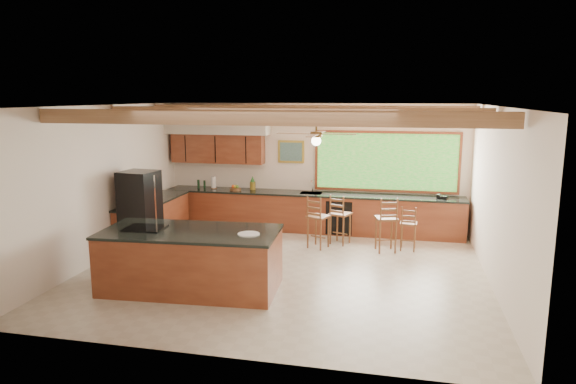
# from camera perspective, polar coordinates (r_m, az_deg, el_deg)

# --- Properties ---
(ground) EXTENTS (7.20, 7.20, 0.00)m
(ground) POSITION_cam_1_polar(r_m,az_deg,el_deg) (9.55, -0.48, -8.75)
(ground) COLOR beige
(ground) RESTS_ON ground
(room_shell) EXTENTS (7.27, 6.54, 3.02)m
(room_shell) POSITION_cam_1_polar(r_m,az_deg,el_deg) (9.73, -0.61, 4.99)
(room_shell) COLOR white
(room_shell) RESTS_ON ground
(counter_run) EXTENTS (7.12, 3.10, 1.25)m
(counter_run) POSITION_cam_1_polar(r_m,az_deg,el_deg) (11.96, -1.62, -2.44)
(counter_run) COLOR brown
(counter_run) RESTS_ON ground
(island) EXTENTS (2.97, 1.53, 1.03)m
(island) POSITION_cam_1_polar(r_m,az_deg,el_deg) (8.70, -10.72, -7.40)
(island) COLOR brown
(island) RESTS_ON ground
(refrigerator) EXTENTS (0.73, 0.71, 1.70)m
(refrigerator) POSITION_cam_1_polar(r_m,az_deg,el_deg) (10.74, -16.08, -2.26)
(refrigerator) COLOR black
(refrigerator) RESTS_ON ground
(bar_stool_a) EXTENTS (0.52, 0.53, 1.12)m
(bar_stool_a) POSITION_cam_1_polar(r_m,az_deg,el_deg) (10.75, 3.34, -2.88)
(bar_stool_a) COLOR brown
(bar_stool_a) RESTS_ON ground
(bar_stool_b) EXTENTS (0.51, 0.51, 1.10)m
(bar_stool_b) POSITION_cam_1_polar(r_m,az_deg,el_deg) (11.08, 5.81, -2.56)
(bar_stool_b) COLOR brown
(bar_stool_b) RESTS_ON ground
(bar_stool_c) EXTENTS (0.52, 0.52, 1.16)m
(bar_stool_c) POSITION_cam_1_polar(r_m,az_deg,el_deg) (10.65, 10.86, -3.04)
(bar_stool_c) COLOR brown
(bar_stool_c) RESTS_ON ground
(bar_stool_d) EXTENTS (0.36, 0.36, 0.95)m
(bar_stool_d) POSITION_cam_1_polar(r_m,az_deg,el_deg) (10.89, 13.26, -3.52)
(bar_stool_d) COLOR brown
(bar_stool_d) RESTS_ON ground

